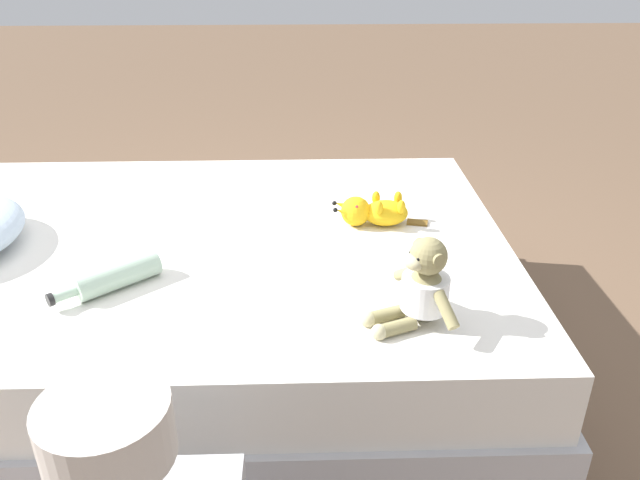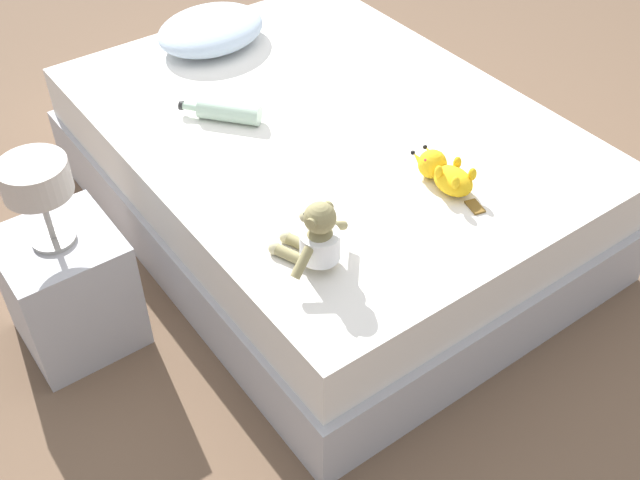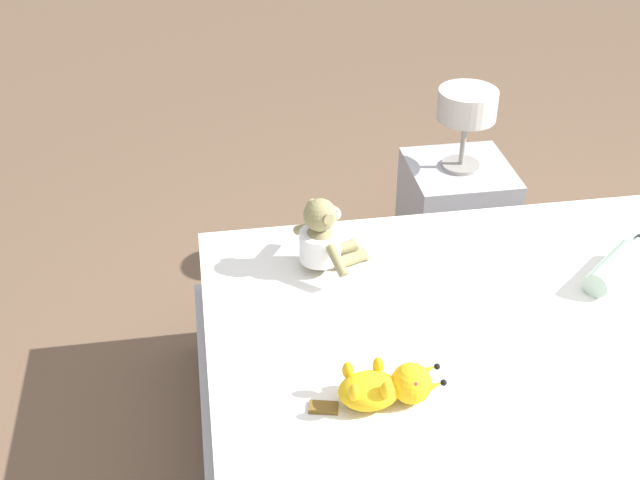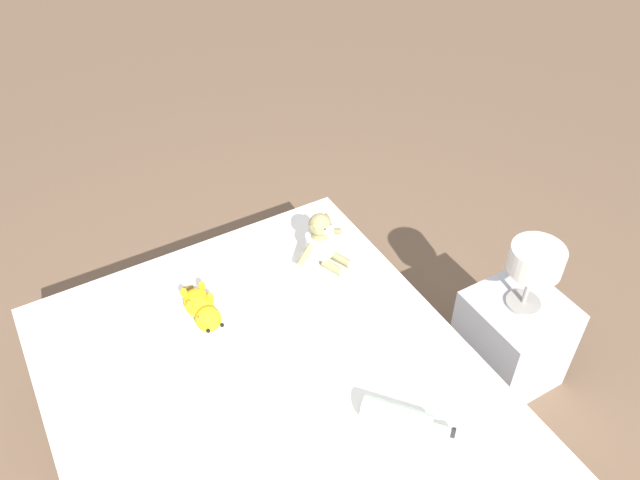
{
  "view_description": "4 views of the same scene",
  "coord_description": "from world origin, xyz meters",
  "px_view_note": "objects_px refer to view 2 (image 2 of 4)",
  "views": [
    {
      "loc": [
        -1.83,
        -0.32,
        1.42
      ],
      "look_at": [
        -0.2,
        -0.37,
        0.58
      ],
      "focal_mm": 35.04,
      "sensor_mm": 36.0,
      "label": 1
    },
    {
      "loc": [
        -1.47,
        -1.98,
        2.11
      ],
      "look_at": [
        -0.49,
        -0.63,
        0.59
      ],
      "focal_mm": 43.32,
      "sensor_mm": 36.0,
      "label": 2
    },
    {
      "loc": [
        1.46,
        -0.94,
        1.92
      ],
      "look_at": [
        -0.49,
        -0.63,
        0.59
      ],
      "focal_mm": 46.02,
      "sensor_mm": 36.0,
      "label": 3
    },
    {
      "loc": [
        0.51,
        1.09,
        2.36
      ],
      "look_at": [
        -0.49,
        -0.63,
        0.59
      ],
      "focal_mm": 35.38,
      "sensor_mm": 36.0,
      "label": 4
    }
  ],
  "objects_px": {
    "pillow": "(211,30)",
    "glass_bottle": "(227,112)",
    "nightstand": "(70,289)",
    "plush_yellow_creature": "(444,173)",
    "bed": "(325,171)",
    "plush_monkey": "(317,240)",
    "bedside_lamp": "(36,182)"
  },
  "relations": [
    {
      "from": "pillow",
      "to": "glass_bottle",
      "type": "bearing_deg",
      "value": -114.66
    },
    {
      "from": "pillow",
      "to": "nightstand",
      "type": "bearing_deg",
      "value": -143.37
    },
    {
      "from": "plush_yellow_creature",
      "to": "nightstand",
      "type": "height_order",
      "value": "plush_yellow_creature"
    },
    {
      "from": "bed",
      "to": "nightstand",
      "type": "relative_size",
      "value": 4.5
    },
    {
      "from": "plush_monkey",
      "to": "nightstand",
      "type": "distance_m",
      "value": 0.93
    },
    {
      "from": "glass_bottle",
      "to": "bedside_lamp",
      "type": "distance_m",
      "value": 0.82
    },
    {
      "from": "plush_monkey",
      "to": "bed",
      "type": "bearing_deg",
      "value": 51.78
    },
    {
      "from": "bed",
      "to": "pillow",
      "type": "bearing_deg",
      "value": 93.95
    },
    {
      "from": "plush_monkey",
      "to": "pillow",
      "type": "bearing_deg",
      "value": 72.42
    },
    {
      "from": "bedside_lamp",
      "to": "plush_monkey",
      "type": "bearing_deg",
      "value": -45.86
    },
    {
      "from": "plush_monkey",
      "to": "bedside_lamp",
      "type": "height_order",
      "value": "bedside_lamp"
    },
    {
      "from": "bed",
      "to": "nightstand",
      "type": "distance_m",
      "value": 1.08
    },
    {
      "from": "pillow",
      "to": "glass_bottle",
      "type": "xyz_separation_m",
      "value": [
        -0.25,
        -0.55,
        -0.03
      ]
    },
    {
      "from": "glass_bottle",
      "to": "nightstand",
      "type": "relative_size",
      "value": 0.62
    },
    {
      "from": "glass_bottle",
      "to": "nightstand",
      "type": "distance_m",
      "value": 0.86
    },
    {
      "from": "nightstand",
      "to": "pillow",
      "type": "bearing_deg",
      "value": 36.63
    },
    {
      "from": "bed",
      "to": "glass_bottle",
      "type": "bearing_deg",
      "value": 146.2
    },
    {
      "from": "glass_bottle",
      "to": "plush_monkey",
      "type": "bearing_deg",
      "value": -102.51
    },
    {
      "from": "nightstand",
      "to": "glass_bottle",
      "type": "bearing_deg",
      "value": 15.39
    },
    {
      "from": "bed",
      "to": "pillow",
      "type": "xyz_separation_m",
      "value": [
        -0.05,
        0.76,
        0.32
      ]
    },
    {
      "from": "bed",
      "to": "glass_bottle",
      "type": "height_order",
      "value": "glass_bottle"
    },
    {
      "from": "plush_monkey",
      "to": "glass_bottle",
      "type": "xyz_separation_m",
      "value": [
        0.18,
        0.83,
        -0.06
      ]
    },
    {
      "from": "plush_yellow_creature",
      "to": "nightstand",
      "type": "xyz_separation_m",
      "value": [
        -1.17,
        0.55,
        -0.31
      ]
    },
    {
      "from": "pillow",
      "to": "glass_bottle",
      "type": "distance_m",
      "value": 0.61
    },
    {
      "from": "pillow",
      "to": "bed",
      "type": "bearing_deg",
      "value": -86.05
    },
    {
      "from": "bed",
      "to": "plush_monkey",
      "type": "height_order",
      "value": "plush_monkey"
    },
    {
      "from": "bed",
      "to": "plush_monkey",
      "type": "relative_size",
      "value": 7.29
    },
    {
      "from": "plush_monkey",
      "to": "glass_bottle",
      "type": "relative_size",
      "value": 1.0
    },
    {
      "from": "bed",
      "to": "nightstand",
      "type": "xyz_separation_m",
      "value": [
        -1.08,
        -0.01,
        -0.02
      ]
    },
    {
      "from": "plush_monkey",
      "to": "nightstand",
      "type": "height_order",
      "value": "plush_monkey"
    },
    {
      "from": "plush_yellow_creature",
      "to": "glass_bottle",
      "type": "bearing_deg",
      "value": 116.87
    },
    {
      "from": "pillow",
      "to": "plush_monkey",
      "type": "relative_size",
      "value": 2.05
    }
  ]
}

